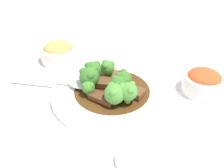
# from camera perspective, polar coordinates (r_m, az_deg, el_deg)

# --- Properties ---
(ground_plane) EXTENTS (4.00, 4.00, 0.00)m
(ground_plane) POSITION_cam_1_polar(r_m,az_deg,el_deg) (0.69, -0.00, -2.32)
(ground_plane) COLOR silver
(main_plate) EXTENTS (0.32, 0.32, 0.02)m
(main_plate) POSITION_cam_1_polar(r_m,az_deg,el_deg) (0.68, -0.00, -1.65)
(main_plate) COLOR white
(main_plate) RESTS_ON ground_plane
(beef_strip_0) EXTENTS (0.08, 0.07, 0.01)m
(beef_strip_0) POSITION_cam_1_polar(r_m,az_deg,el_deg) (0.66, 4.03, -1.43)
(beef_strip_0) COLOR brown
(beef_strip_0) RESTS_ON main_plate
(beef_strip_1) EXTENTS (0.06, 0.07, 0.01)m
(beef_strip_1) POSITION_cam_1_polar(r_m,az_deg,el_deg) (0.71, 1.26, 1.42)
(beef_strip_1) COLOR brown
(beef_strip_1) RESTS_ON main_plate
(beef_strip_2) EXTENTS (0.07, 0.06, 0.01)m
(beef_strip_2) POSITION_cam_1_polar(r_m,az_deg,el_deg) (0.63, -2.20, -3.08)
(beef_strip_2) COLOR #56331E
(beef_strip_2) RESTS_ON main_plate
(beef_strip_3) EXTENTS (0.07, 0.05, 0.01)m
(beef_strip_3) POSITION_cam_1_polar(r_m,az_deg,el_deg) (0.69, -0.72, 0.25)
(beef_strip_3) COLOR brown
(beef_strip_3) RESTS_ON main_plate
(broccoli_floret_0) EXTENTS (0.05, 0.05, 0.05)m
(broccoli_floret_0) POSITION_cam_1_polar(r_m,az_deg,el_deg) (0.61, 0.80, -2.02)
(broccoli_floret_0) COLOR #7FA84C
(broccoli_floret_0) RESTS_ON main_plate
(broccoli_floret_1) EXTENTS (0.05, 0.05, 0.06)m
(broccoli_floret_1) POSITION_cam_1_polar(r_m,az_deg,el_deg) (0.66, -4.96, 1.64)
(broccoli_floret_1) COLOR #7FA84C
(broccoli_floret_1) RESTS_ON main_plate
(broccoli_floret_2) EXTENTS (0.03, 0.03, 0.04)m
(broccoli_floret_2) POSITION_cam_1_polar(r_m,az_deg,el_deg) (0.65, -5.19, -0.65)
(broccoli_floret_2) COLOR #7FA84C
(broccoli_floret_2) RESTS_ON main_plate
(broccoli_floret_3) EXTENTS (0.04, 0.04, 0.05)m
(broccoli_floret_3) POSITION_cam_1_polar(r_m,az_deg,el_deg) (0.70, -1.00, 3.64)
(broccoli_floret_3) COLOR #7FA84C
(broccoli_floret_3) RESTS_ON main_plate
(broccoli_floret_4) EXTENTS (0.05, 0.05, 0.05)m
(broccoli_floret_4) POSITION_cam_1_polar(r_m,az_deg,el_deg) (0.70, -4.14, 3.11)
(broccoli_floret_4) COLOR #8EB756
(broccoli_floret_4) RESTS_ON main_plate
(broccoli_floret_5) EXTENTS (0.04, 0.04, 0.05)m
(broccoli_floret_5) POSITION_cam_1_polar(r_m,az_deg,el_deg) (0.67, 2.50, 1.36)
(broccoli_floret_5) COLOR #8EB756
(broccoli_floret_5) RESTS_ON main_plate
(broccoli_floret_6) EXTENTS (0.05, 0.05, 0.06)m
(broccoli_floret_6) POSITION_cam_1_polar(r_m,az_deg,el_deg) (0.63, 1.44, -0.24)
(broccoli_floret_6) COLOR #8EB756
(broccoli_floret_6) RESTS_ON main_plate
(broccoli_floret_7) EXTENTS (0.05, 0.05, 0.05)m
(broccoli_floret_7) POSITION_cam_1_polar(r_m,az_deg,el_deg) (0.61, 3.49, -1.56)
(broccoli_floret_7) COLOR #7FA84C
(broccoli_floret_7) RESTS_ON main_plate
(serving_spoon) EXTENTS (0.24, 0.09, 0.01)m
(serving_spoon) POSITION_cam_1_polar(r_m,az_deg,el_deg) (0.69, -7.87, 0.24)
(serving_spoon) COLOR silver
(serving_spoon) RESTS_ON main_plate
(side_bowl_kimchi) EXTENTS (0.11, 0.11, 0.06)m
(side_bowl_kimchi) POSITION_cam_1_polar(r_m,az_deg,el_deg) (0.72, 19.24, 0.52)
(side_bowl_kimchi) COLOR white
(side_bowl_kimchi) RESTS_ON ground_plane
(side_bowl_appetizer) EXTENTS (0.11, 0.11, 0.06)m
(side_bowl_appetizer) POSITION_cam_1_polar(r_m,az_deg,el_deg) (0.84, -11.57, 6.88)
(side_bowl_appetizer) COLOR white
(side_bowl_appetizer) RESTS_ON ground_plane
(sauce_dish) EXTENTS (0.08, 0.08, 0.01)m
(sauce_dish) POSITION_cam_1_polar(r_m,az_deg,el_deg) (0.53, 4.91, -15.95)
(sauce_dish) COLOR white
(sauce_dish) RESTS_ON ground_plane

